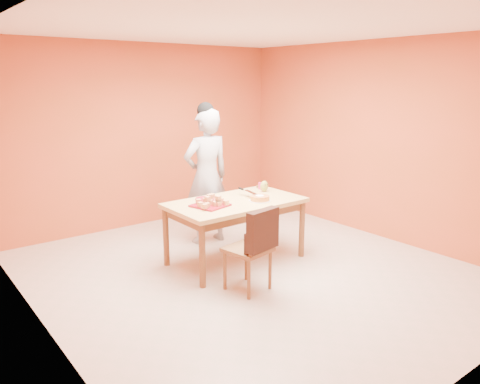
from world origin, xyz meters
TOP-DOWN VIEW (x-y plane):
  - floor at (0.00, 0.00)m, footprint 5.00×5.00m
  - ceiling at (0.00, 0.00)m, footprint 5.00×5.00m
  - wall_back at (0.00, 2.50)m, footprint 4.50×0.00m
  - wall_left at (-2.25, 0.00)m, footprint 0.00×5.00m
  - wall_right at (2.25, 0.00)m, footprint 0.00×5.00m
  - dining_table at (0.07, 0.39)m, footprint 1.60×0.90m
  - dining_chair at (-0.32, -0.35)m, footprint 0.49×0.55m
  - pastry_pile at (-0.31, 0.37)m, footprint 0.32×0.32m
  - person at (0.20, 1.20)m, footprint 0.69×0.48m
  - pastry_platter at (-0.31, 0.37)m, footprint 0.43×0.43m
  - red_dinner_plate at (-0.18, 0.66)m, footprint 0.27×0.27m
  - white_cake_plate at (0.29, 0.19)m, footprint 0.26×0.26m
  - sponge_cake at (0.29, 0.19)m, footprint 0.24×0.24m
  - cake_server at (0.30, 0.37)m, footprint 0.11×0.29m
  - egg_ornament at (0.65, 0.54)m, footprint 0.12×0.10m
  - magenta_glass at (0.70, 0.67)m, footprint 0.08×0.08m
  - checker_tin at (0.75, 0.74)m, footprint 0.11×0.11m

SIDE VIEW (x-z plane):
  - floor at x=0.00m, z-range 0.00..0.00m
  - dining_chair at x=-0.32m, z-range 0.02..0.93m
  - dining_table at x=0.07m, z-range 0.29..1.05m
  - white_cake_plate at x=0.29m, z-range 0.76..0.77m
  - red_dinner_plate at x=-0.18m, z-range 0.76..0.77m
  - pastry_platter at x=-0.31m, z-range 0.76..0.78m
  - checker_tin at x=0.75m, z-range 0.76..0.79m
  - sponge_cake at x=0.29m, z-range 0.77..0.82m
  - magenta_glass at x=0.70m, z-range 0.76..0.85m
  - egg_ornament at x=0.65m, z-range 0.76..0.90m
  - cake_server at x=0.30m, z-range 0.83..0.83m
  - pastry_pile at x=-0.31m, z-range 0.78..0.88m
  - person at x=0.20m, z-range 0.00..1.81m
  - wall_back at x=0.00m, z-range -0.90..3.60m
  - wall_left at x=-2.25m, z-range -1.15..3.85m
  - wall_right at x=2.25m, z-range -1.15..3.85m
  - ceiling at x=0.00m, z-range 2.70..2.70m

